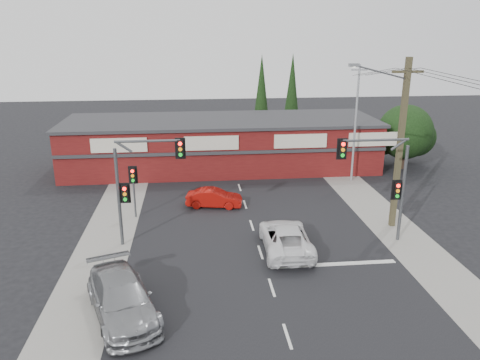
{
  "coord_description": "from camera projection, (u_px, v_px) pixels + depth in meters",
  "views": [
    {
      "loc": [
        -3.43,
        -22.26,
        11.35
      ],
      "look_at": [
        -0.82,
        3.0,
        3.23
      ],
      "focal_mm": 35.0,
      "sensor_mm": 36.0,
      "label": 1
    }
  ],
  "objects": [
    {
      "name": "utility_pole",
      "position": [
        398.0,
        139.0,
        26.89
      ],
      "size": [
        4.38,
        0.59,
        10.0
      ],
      "color": "#494229",
      "rests_on": "ground"
    },
    {
      "name": "stop_line",
      "position": [
        333.0,
        264.0,
        23.8
      ],
      "size": [
        6.5,
        0.35,
        0.01
      ],
      "primitive_type": "cube",
      "color": "silver",
      "rests_on": "ground"
    },
    {
      "name": "verge_right",
      "position": [
        379.0,
        213.0,
        30.45
      ],
      "size": [
        3.0,
        70.0,
        0.02
      ],
      "primitive_type": "cube",
      "color": "gray",
      "rests_on": "ground"
    },
    {
      "name": "red_sedan",
      "position": [
        214.0,
        198.0,
        31.47
      ],
      "size": [
        3.9,
        1.92,
        1.23
      ],
      "primitive_type": "imported",
      "rotation": [
        0.0,
        0.0,
        1.4
      ],
      "color": "#A20F09",
      "rests_on": "ground"
    },
    {
      "name": "traffic_mast_left",
      "position": [
        138.0,
        176.0,
        24.96
      ],
      "size": [
        3.77,
        0.27,
        5.97
      ],
      "color": "#47494C",
      "rests_on": "ground"
    },
    {
      "name": "pedestal_signal",
      "position": [
        133.0,
        181.0,
        29.14
      ],
      "size": [
        0.55,
        0.27,
        3.38
      ],
      "color": "#47494C",
      "rests_on": "ground"
    },
    {
      "name": "lane_dashes",
      "position": [
        256.0,
        238.0,
        26.82
      ],
      "size": [
        0.12,
        41.69,
        0.01
      ],
      "color": "silver",
      "rests_on": "ground"
    },
    {
      "name": "verge_left",
      "position": [
        113.0,
        224.0,
        28.78
      ],
      "size": [
        3.0,
        70.0,
        0.02
      ],
      "primitive_type": "cube",
      "color": "gray",
      "rests_on": "ground"
    },
    {
      "name": "road_strip",
      "position": [
        250.0,
        218.0,
        29.62
      ],
      "size": [
        14.0,
        70.0,
        0.01
      ],
      "primitive_type": "cube",
      "color": "black",
      "rests_on": "ground"
    },
    {
      "name": "traffic_mast_right",
      "position": [
        385.0,
        174.0,
        25.31
      ],
      "size": [
        3.96,
        0.27,
        5.97
      ],
      "color": "#47494C",
      "rests_on": "ground"
    },
    {
      "name": "tree_cluster",
      "position": [
        405.0,
        134.0,
        40.07
      ],
      "size": [
        5.9,
        5.1,
        5.5
      ],
      "color": "#2D2116",
      "rests_on": "ground"
    },
    {
      "name": "white_suv",
      "position": [
        286.0,
        238.0,
        25.14
      ],
      "size": [
        2.61,
        5.38,
        1.48
      ],
      "primitive_type": "imported",
      "rotation": [
        0.0,
        0.0,
        3.11
      ],
      "color": "white",
      "rests_on": "ground"
    },
    {
      "name": "power_lines",
      "position": [
        462.0,
        86.0,
        20.62
      ],
      "size": [
        2.01,
        29.0,
        1.22
      ],
      "color": "black",
      "rests_on": "ground"
    },
    {
      "name": "conifer_far",
      "position": [
        292.0,
        90.0,
        48.54
      ],
      "size": [
        1.8,
        1.8,
        9.25
      ],
      "color": "#2D2116",
      "rests_on": "ground"
    },
    {
      "name": "conifer_near",
      "position": [
        261.0,
        93.0,
        46.3
      ],
      "size": [
        1.8,
        1.8,
        9.25
      ],
      "color": "#2D2116",
      "rests_on": "ground"
    },
    {
      "name": "silver_suv",
      "position": [
        122.0,
        298.0,
        19.28
      ],
      "size": [
        4.06,
        6.07,
        1.63
      ],
      "primitive_type": "imported",
      "rotation": [
        0.0,
        0.0,
        0.35
      ],
      "color": "gray",
      "rests_on": "ground"
    },
    {
      "name": "steel_pole",
      "position": [
        355.0,
        122.0,
        35.71
      ],
      "size": [
        1.2,
        0.16,
        9.0
      ],
      "color": "gray",
      "rests_on": "ground"
    },
    {
      "name": "shop_building",
      "position": [
        221.0,
        143.0,
        40.23
      ],
      "size": [
        27.3,
        8.4,
        4.22
      ],
      "color": "#511010",
      "rests_on": "ground"
    },
    {
      "name": "ground",
      "position": [
        261.0,
        254.0,
        24.88
      ],
      "size": [
        120.0,
        120.0,
        0.0
      ],
      "primitive_type": "plane",
      "color": "black",
      "rests_on": "ground"
    }
  ]
}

